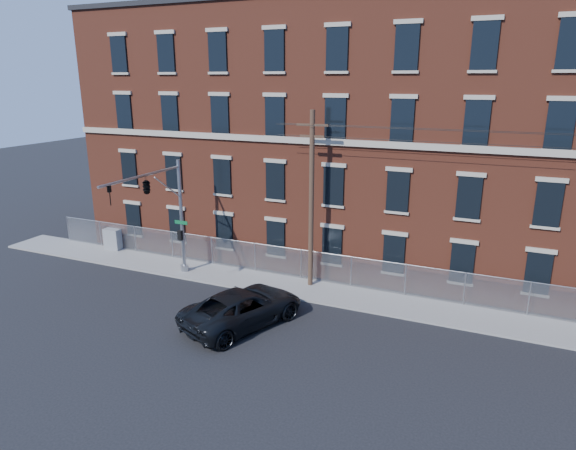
{
  "coord_description": "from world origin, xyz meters",
  "views": [
    {
      "loc": [
        11.58,
        -19.84,
        11.66
      ],
      "look_at": [
        1.27,
        4.0,
        4.09
      ],
      "focal_mm": 31.23,
      "sensor_mm": 36.0,
      "label": 1
    }
  ],
  "objects_px": {
    "traffic_signal_mast": "(155,197)",
    "pickup_truck": "(243,307)",
    "utility_cabinet": "(113,239)",
    "utility_pole_near": "(311,198)"
  },
  "relations": [
    {
      "from": "utility_pole_near",
      "to": "pickup_truck",
      "type": "relative_size",
      "value": 1.56
    },
    {
      "from": "utility_cabinet",
      "to": "traffic_signal_mast",
      "type": "bearing_deg",
      "value": -30.19
    },
    {
      "from": "traffic_signal_mast",
      "to": "utility_cabinet",
      "type": "relative_size",
      "value": 4.74
    },
    {
      "from": "utility_pole_near",
      "to": "pickup_truck",
      "type": "height_order",
      "value": "utility_pole_near"
    },
    {
      "from": "traffic_signal_mast",
      "to": "utility_cabinet",
      "type": "bearing_deg",
      "value": 151.51
    },
    {
      "from": "traffic_signal_mast",
      "to": "utility_cabinet",
      "type": "height_order",
      "value": "traffic_signal_mast"
    },
    {
      "from": "traffic_signal_mast",
      "to": "utility_pole_near",
      "type": "xyz_separation_m",
      "value": [
        8.0,
        3.42,
        -0.05
      ]
    },
    {
      "from": "pickup_truck",
      "to": "traffic_signal_mast",
      "type": "bearing_deg",
      "value": 3.05
    },
    {
      "from": "pickup_truck",
      "to": "utility_pole_near",
      "type": "bearing_deg",
      "value": -81.62
    },
    {
      "from": "traffic_signal_mast",
      "to": "pickup_truck",
      "type": "height_order",
      "value": "traffic_signal_mast"
    }
  ]
}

